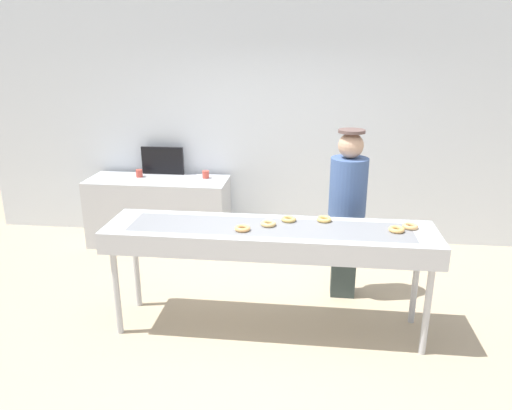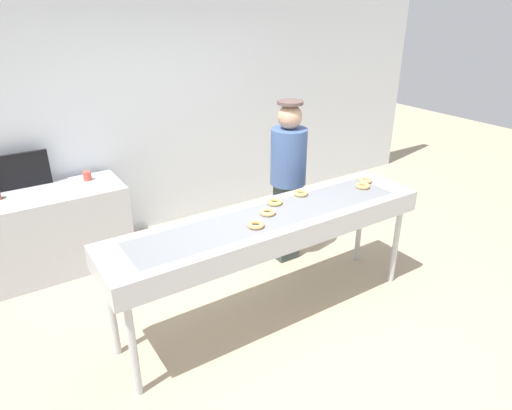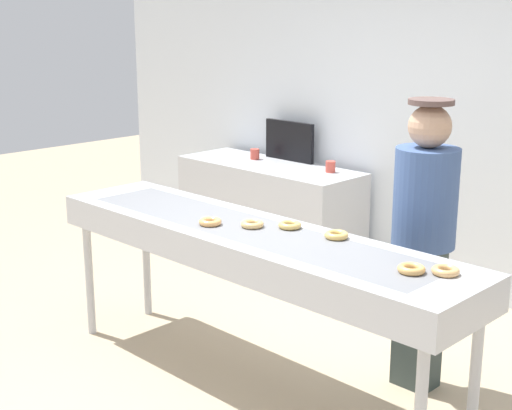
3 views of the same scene
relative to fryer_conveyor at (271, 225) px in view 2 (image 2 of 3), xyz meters
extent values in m
plane|color=tan|center=(0.00, 0.00, -0.88)|extent=(16.00, 16.00, 0.00)
cube|color=silver|center=(0.00, 2.26, 0.79)|extent=(8.00, 0.12, 3.35)
cube|color=#B7BABF|center=(0.00, 0.00, 0.00)|extent=(2.82, 0.64, 0.19)
cube|color=slate|center=(0.00, 0.00, 0.05)|extent=(2.39, 0.45, 0.08)
cylinder|color=#B7BABF|center=(-1.31, -0.24, -0.49)|extent=(0.06, 0.06, 0.79)
cylinder|color=#B7BABF|center=(1.31, -0.24, -0.49)|extent=(0.06, 0.06, 0.79)
cylinder|color=#B7BABF|center=(-1.31, 0.24, -0.49)|extent=(0.06, 0.06, 0.79)
cylinder|color=#B7BABF|center=(1.31, 0.24, -0.49)|extent=(0.06, 0.06, 0.79)
torus|color=#E4B66D|center=(-0.01, 0.03, 0.11)|extent=(0.15, 0.15, 0.04)
torus|color=#DEB65F|center=(0.15, 0.17, 0.11)|extent=(0.18, 0.18, 0.04)
torus|color=#E8B95F|center=(0.46, 0.20, 0.11)|extent=(0.14, 0.14, 0.04)
torus|color=#EDA961|center=(-0.22, -0.10, 0.11)|extent=(0.18, 0.18, 0.04)
torus|color=#EBAE5F|center=(1.06, 0.02, 0.11)|extent=(0.14, 0.14, 0.04)
torus|color=#E5AC69|center=(1.18, 0.11, 0.11)|extent=(0.17, 0.17, 0.04)
cube|color=#313D3A|center=(0.70, 0.70, -0.45)|extent=(0.24, 0.18, 0.87)
cylinder|color=#3F598C|center=(0.70, 0.70, 0.27)|extent=(0.36, 0.36, 0.56)
sphere|color=tan|center=(0.70, 0.70, 0.67)|extent=(0.24, 0.24, 0.24)
cylinder|color=brown|center=(0.70, 0.70, 0.81)|extent=(0.25, 0.25, 0.03)
cube|color=#B7BABF|center=(-1.58, 1.81, -0.45)|extent=(1.75, 0.63, 0.86)
cylinder|color=#CC4C3F|center=(-0.98, 1.94, 0.02)|extent=(0.08, 0.08, 0.09)
cube|color=black|center=(-1.58, 2.08, 0.15)|extent=(0.55, 0.04, 0.36)
camera|label=1|loc=(0.33, -3.80, 1.55)|focal=33.70mm
camera|label=2|loc=(-1.91, -2.71, 1.70)|focal=31.76mm
camera|label=3|loc=(2.84, -2.83, 1.28)|focal=51.94mm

